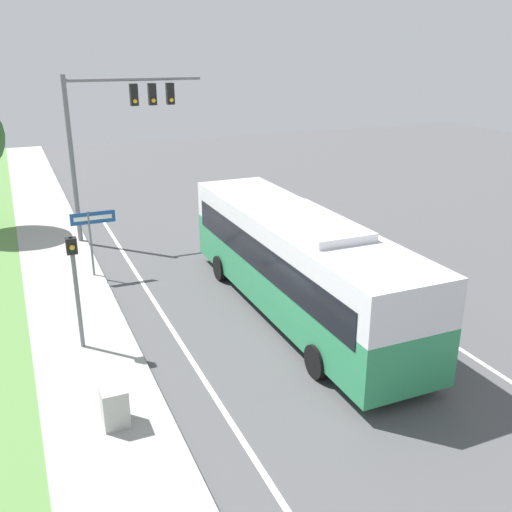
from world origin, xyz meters
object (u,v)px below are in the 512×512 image
object	(u,v)px
bus	(297,258)
utility_cabinet	(115,406)
signal_gantry	(115,121)
street_sign	(92,229)
pedestrian_signal	(75,276)

from	to	relation	value
bus	utility_cabinet	distance (m)	7.52
utility_cabinet	bus	bearing A→B (deg)	30.07
bus	signal_gantry	world-z (taller)	signal_gantry
street_sign	signal_gantry	bearing A→B (deg)	66.60
bus	street_sign	size ratio (longest dim) A/B	4.54
bus	pedestrian_signal	distance (m)	6.63
pedestrian_signal	utility_cabinet	xyz separation A→B (m)	(0.20, -3.95, -1.68)
street_sign	utility_cabinet	xyz separation A→B (m)	(-1.00, -9.36, -1.30)
pedestrian_signal	street_sign	size ratio (longest dim) A/B	1.30
bus	street_sign	distance (m)	7.82
pedestrian_signal	utility_cabinet	distance (m)	4.30
street_sign	pedestrian_signal	bearing A→B (deg)	-102.52
signal_gantry	pedestrian_signal	size ratio (longest dim) A/B	2.12
bus	signal_gantry	distance (m)	11.11
signal_gantry	street_sign	world-z (taller)	signal_gantry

